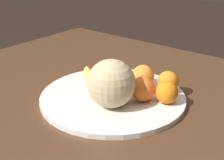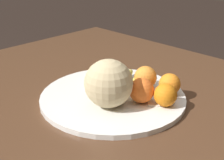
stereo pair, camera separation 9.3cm
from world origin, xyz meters
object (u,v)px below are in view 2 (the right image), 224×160
Objects in this scene: fruit_bowl at (112,97)px; orange_mid_center at (170,84)px; orange_back_left at (142,90)px; kitchen_table at (98,116)px; orange_front_left at (145,77)px; banana_bunch at (115,78)px; melon at (109,83)px; produce_tag at (152,99)px; orange_front_right at (165,95)px.

fruit_bowl is 6.69× the size of orange_mid_center.
orange_mid_center is 0.90× the size of orange_back_left.
orange_front_left is (0.11, 0.11, 0.14)m from kitchen_table.
banana_bunch is 3.34× the size of orange_front_left.
melon is 0.17m from orange_front_left.
produce_tag is (0.07, -0.05, -0.03)m from orange_front_left.
orange_back_left reaches higher than banana_bunch.
fruit_bowl is at bearing -108.38° from orange_front_left.
orange_front_right is 0.07m from orange_back_left.
orange_mid_center is at bearing 74.84° from orange_back_left.
orange_front_left is at bearing -92.30° from banana_bunch.
orange_mid_center is (0.19, 0.12, 0.14)m from kitchen_table.
orange_back_left is at bearing -153.71° from orange_front_right.
banana_bunch is at bearing 78.32° from kitchen_table.
orange_front_right is 1.00× the size of orange_mid_center.
kitchen_table is at bearing -171.26° from orange_back_left.
melon is 0.15m from produce_tag.
orange_front_left is 0.09m from produce_tag.
orange_mid_center reaches higher than fruit_bowl.
produce_tag is at bearing -100.54° from orange_mid_center.
kitchen_table is at bearing -121.09° from produce_tag.
melon is 0.16m from orange_front_right.
fruit_bowl is 6.03× the size of orange_back_left.
orange_front_left is (-0.00, 0.17, -0.03)m from melon.
melon is 0.16m from banana_bunch.
orange_front_right is 0.90× the size of orange_back_left.
kitchen_table is 17.22× the size of orange_back_left.
fruit_bowl is 6.69× the size of orange_front_right.
produce_tag reaches higher than fruit_bowl.
kitchen_table is at bearing 177.14° from fruit_bowl.
fruit_bowl is 6.16× the size of orange_front_left.
orange_front_left is 0.13m from orange_front_right.
orange_front_left reaches higher than orange_mid_center.
kitchen_table is at bearing 152.49° from melon.
orange_back_left is at bearing 8.74° from kitchen_table.
banana_bunch is 3.63× the size of orange_mid_center.
kitchen_table is at bearing -166.08° from orange_front_right.
banana_bunch is 0.21m from orange_front_right.
orange_front_right is (0.21, -0.01, 0.02)m from banana_bunch.
orange_back_left reaches higher than orange_front_left.
fruit_bowl is 0.09m from banana_bunch.
banana_bunch is at bearing -155.18° from orange_front_left.
melon is at bearing -79.45° from produce_tag.
orange_front_left reaches higher than produce_tag.
produce_tag is at bearing -120.72° from banana_bunch.
melon reaches higher than orange_front_left.
fruit_bowl is at bearing -109.53° from produce_tag.
produce_tag is (-0.01, -0.07, -0.03)m from orange_mid_center.
kitchen_table is 9.20× the size of melon.
orange_front_right is at bearing -24.97° from orange_front_left.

